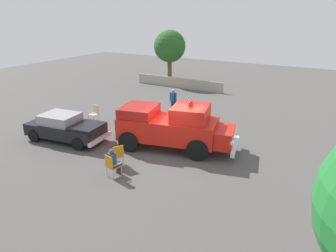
% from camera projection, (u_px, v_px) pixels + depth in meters
% --- Properties ---
extents(ground_plane, '(60.00, 60.00, 0.00)m').
position_uv_depth(ground_plane, '(173.00, 152.00, 15.72)').
color(ground_plane, '#514F4C').
extents(vintage_fire_truck, '(6.28, 3.49, 2.59)m').
position_uv_depth(vintage_fire_truck, '(172.00, 126.00, 15.81)').
color(vintage_fire_truck, black).
rests_on(vintage_fire_truck, ground).
extents(classic_hot_rod, '(4.56, 2.40, 1.46)m').
position_uv_depth(classic_hot_rod, '(66.00, 127.00, 16.94)').
color(classic_hot_rod, black).
rests_on(classic_hot_rod, ground).
extents(lawn_chair_near_truck, '(0.60, 0.60, 1.02)m').
position_uv_depth(lawn_chair_near_truck, '(111.00, 164.00, 13.18)').
color(lawn_chair_near_truck, '#B7BABF').
rests_on(lawn_chair_near_truck, ground).
extents(lawn_chair_by_car, '(0.67, 0.67, 1.02)m').
position_uv_depth(lawn_chair_by_car, '(118.00, 154.00, 14.14)').
color(lawn_chair_by_car, '#B7BABF').
rests_on(lawn_chair_by_car, ground).
extents(lawn_chair_spare, '(0.54, 0.53, 1.02)m').
position_uv_depth(lawn_chair_spare, '(95.00, 112.00, 20.04)').
color(lawn_chair_spare, '#B7BABF').
rests_on(lawn_chair_spare, ground).
extents(spectator_seated, '(0.49, 0.60, 1.29)m').
position_uv_depth(spectator_seated, '(114.00, 161.00, 13.24)').
color(spectator_seated, '#383842').
rests_on(spectator_seated, ground).
extents(spectator_standing, '(0.64, 0.38, 1.68)m').
position_uv_depth(spectator_standing, '(173.00, 99.00, 21.48)').
color(spectator_standing, '#2D334C').
rests_on(spectator_standing, ground).
extents(oak_tree_distant, '(3.02, 3.02, 5.02)m').
position_uv_depth(oak_tree_distant, '(170.00, 47.00, 29.70)').
color(oak_tree_distant, brown).
rests_on(oak_tree_distant, ground).
extents(background_fence, '(8.70, 0.12, 0.90)m').
position_uv_depth(background_fence, '(178.00, 83.00, 28.79)').
color(background_fence, '#A8A393').
rests_on(background_fence, ground).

